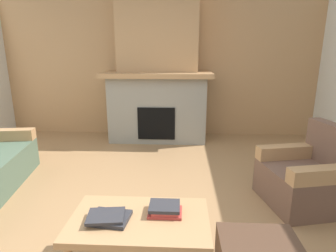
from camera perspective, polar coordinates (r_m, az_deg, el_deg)
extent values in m
plane|color=#9E754C|center=(2.90, -6.56, -18.31)|extent=(9.00, 9.00, 0.00)
cube|color=tan|center=(5.40, -1.77, 12.59)|extent=(6.00, 0.12, 2.70)
cube|color=gray|center=(5.09, -2.07, 3.63)|extent=(1.70, 0.70, 1.15)
cube|color=black|center=(4.82, -2.39, 0.57)|extent=(0.64, 0.08, 0.56)
cube|color=tan|center=(4.95, -2.19, 10.50)|extent=(1.90, 0.82, 0.08)
cube|color=tan|center=(5.10, -2.13, 19.35)|extent=(1.40, 0.50, 1.47)
cube|color=tan|center=(4.45, -30.82, -1.58)|extent=(0.85, 0.29, 0.15)
cube|color=brown|center=(3.36, 25.88, -10.98)|extent=(0.90, 0.90, 0.40)
cube|color=brown|center=(3.39, 31.02, -3.66)|extent=(0.29, 0.77, 0.45)
cube|color=tan|center=(3.49, 23.55, -4.83)|extent=(0.77, 0.29, 0.15)
cube|color=tan|center=(3.03, 29.80, -8.63)|extent=(0.77, 0.29, 0.15)
cube|color=tan|center=(2.13, -5.84, -18.75)|extent=(1.00, 0.60, 0.05)
cylinder|color=tan|center=(2.54, -15.27, -18.94)|extent=(0.06, 0.06, 0.38)
cylinder|color=tan|center=(2.44, 6.16, -20.07)|extent=(0.06, 0.06, 0.38)
cube|color=#2D2D33|center=(2.12, -11.75, -17.94)|extent=(0.29, 0.25, 0.03)
cube|color=#2D2D33|center=(2.10, -12.60, -17.53)|extent=(0.28, 0.23, 0.02)
cube|color=#B23833|center=(2.15, -0.60, -17.22)|extent=(0.25, 0.18, 0.02)
cube|color=#B23833|center=(2.15, -0.53, -16.56)|extent=(0.20, 0.19, 0.02)
cube|color=#2D2D33|center=(2.14, -0.72, -16.08)|extent=(0.23, 0.18, 0.03)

